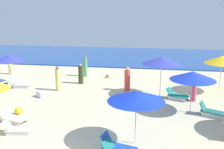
{
  "coord_description": "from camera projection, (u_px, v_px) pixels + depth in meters",
  "views": [
    {
      "loc": [
        2.75,
        -7.51,
        5.67
      ],
      "look_at": [
        -0.18,
        10.69,
        1.03
      ],
      "focal_mm": 42.75,
      "sensor_mm": 36.0,
      "label": 1
    }
  ],
  "objects": [
    {
      "name": "ocean",
      "position": [
        131.0,
        56.0,
        31.61
      ],
      "size": [
        60.0,
        12.76,
        0.12
      ],
      "primitive_type": "cube",
      "color": "#1E4A97",
      "rests_on": "ground_plane"
    },
    {
      "name": "umbrella_2",
      "position": [
        193.0,
        76.0,
        14.36
      ],
      "size": [
        2.47,
        2.47,
        2.35
      ],
      "color": "silver",
      "rests_on": "ground_plane"
    },
    {
      "name": "lounge_chair_2_0",
      "position": [
        212.0,
        112.0,
        14.25
      ],
      "size": [
        1.53,
        1.11,
        0.72
      ],
      "rotation": [
        0.0,
        0.0,
        1.14
      ],
      "color": "silver",
      "rests_on": "ground_plane"
    },
    {
      "name": "umbrella_3",
      "position": [
        9.0,
        58.0,
        19.6
      ],
      "size": [
        2.16,
        2.16,
        2.31
      ],
      "color": "silver",
      "rests_on": "ground_plane"
    },
    {
      "name": "lounge_chair_3_0",
      "position": [
        20.0,
        84.0,
        19.37
      ],
      "size": [
        1.4,
        0.83,
        0.68
      ],
      "rotation": [
        0.0,
        0.0,
        1.72
      ],
      "color": "silver",
      "rests_on": "ground_plane"
    },
    {
      "name": "umbrella_4",
      "position": [
        222.0,
        60.0,
        17.82
      ],
      "size": [
        2.3,
        2.3,
        2.55
      ],
      "color": "silver",
      "rests_on": "ground_plane"
    },
    {
      "name": "umbrella_5",
      "position": [
        136.0,
        96.0,
        10.94
      ],
      "size": [
        2.41,
        2.41,
        2.36
      ],
      "color": "silver",
      "rests_on": "ground_plane"
    },
    {
      "name": "lounge_chair_5_1",
      "position": [
        118.0,
        147.0,
        10.62
      ],
      "size": [
        1.53,
        0.97,
        0.75
      ],
      "rotation": [
        0.0,
        0.0,
        1.29
      ],
      "color": "silver",
      "rests_on": "ground_plane"
    },
    {
      "name": "lounge_chair_7_0",
      "position": [
        17.0,
        129.0,
        12.3
      ],
      "size": [
        1.33,
        0.75,
        0.65
      ],
      "rotation": [
        0.0,
        0.0,
        1.73
      ],
      "color": "silver",
      "rests_on": "ground_plane"
    },
    {
      "name": "lounge_chair_7_1",
      "position": [
        12.0,
        118.0,
        13.55
      ],
      "size": [
        1.57,
        0.99,
        0.61
      ],
      "rotation": [
        0.0,
        0.0,
        1.3
      ],
      "color": "silver",
      "rests_on": "ground_plane"
    },
    {
      "name": "umbrella_8",
      "position": [
        161.0,
        61.0,
        17.0
      ],
      "size": [
        2.48,
        2.48,
        2.62
      ],
      "color": "silver",
      "rests_on": "ground_plane"
    },
    {
      "name": "lounge_chair_8_0",
      "position": [
        177.0,
        95.0,
        16.89
      ],
      "size": [
        1.5,
        1.08,
        0.69
      ],
      "rotation": [
        0.0,
        0.0,
        1.18
      ],
      "color": "silver",
      "rests_on": "ground_plane"
    },
    {
      "name": "beachgoer_0",
      "position": [
        58.0,
        79.0,
        18.58
      ],
      "size": [
        0.48,
        0.48,
        1.75
      ],
      "rotation": [
        0.0,
        0.0,
        3.79
      ],
      "color": "#DED16E",
      "rests_on": "ground_plane"
    },
    {
      "name": "beachgoer_1",
      "position": [
        10.0,
        66.0,
        23.23
      ],
      "size": [
        0.47,
        0.47,
        1.55
      ],
      "rotation": [
        0.0,
        0.0,
        3.8
      ],
      "color": "#F3DE79",
      "rests_on": "ground_plane"
    },
    {
      "name": "beachgoer_2",
      "position": [
        127.0,
        80.0,
        18.53
      ],
      "size": [
        0.43,
        0.43,
        1.7
      ],
      "rotation": [
        0.0,
        0.0,
        1.5
      ],
      "color": "#F6453D",
      "rests_on": "ground_plane"
    },
    {
      "name": "beachgoer_5",
      "position": [
        81.0,
        75.0,
        20.34
      ],
      "size": [
        0.52,
        0.52,
        1.53
      ],
      "rotation": [
        0.0,
        0.0,
        1.06
      ],
      "color": "#2F391B",
      "rests_on": "ground_plane"
    },
    {
      "name": "beachgoer_6",
      "position": [
        194.0,
        89.0,
        16.48
      ],
      "size": [
        0.49,
        0.49,
        1.68
      ],
      "rotation": [
        0.0,
        0.0,
        3.9
      ],
      "color": "#D63D5B",
      "rests_on": "ground_plane"
    },
    {
      "name": "beachgoer_7",
      "position": [
        85.0,
        67.0,
        22.46
      ],
      "size": [
        0.41,
        0.41,
        1.74
      ],
      "rotation": [
        0.0,
        0.0,
        6.04
      ],
      "color": "#529D64",
      "rests_on": "ground_plane"
    },
    {
      "name": "cooler_box_0",
      "position": [
        41.0,
        94.0,
        17.34
      ],
      "size": [
        0.64,
        0.57,
        0.38
      ],
      "primitive_type": "cube",
      "rotation": [
        0.0,
        0.0,
        5.72
      ],
      "color": "white",
      "rests_on": "ground_plane"
    },
    {
      "name": "beach_ball_1",
      "position": [
        107.0,
        76.0,
        22.12
      ],
      "size": [
        0.28,
        0.28,
        0.28
      ],
      "primitive_type": "sphere",
      "color": "#ED432F",
      "rests_on": "ground_plane"
    },
    {
      "name": "beach_ball_2",
      "position": [
        18.0,
        111.0,
        14.53
      ],
      "size": [
        0.4,
        0.4,
        0.4
      ],
      "primitive_type": "sphere",
      "color": "yellow",
      "rests_on": "ground_plane"
    }
  ]
}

